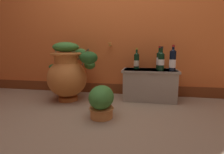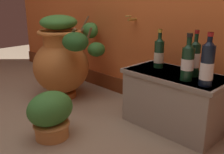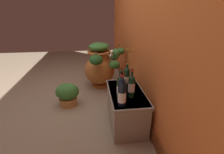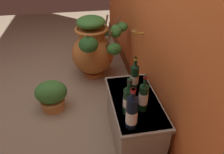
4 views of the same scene
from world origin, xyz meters
TOP-DOWN VIEW (x-y plane):
  - ground_plane at (0.00, 0.00)m, footprint 7.00×7.00m
  - terracotta_urn at (-0.63, 0.64)m, footprint 0.86×0.70m
  - stone_ledge at (0.45, 0.88)m, footprint 0.73×0.39m
  - wine_bottle_left at (0.26, 0.91)m, footprint 0.07×0.07m
  - wine_bottle_middle at (0.56, 0.90)m, footprint 0.07×0.07m
  - wine_bottle_right at (0.72, 0.77)m, footprint 0.08×0.08m
  - wine_bottle_back at (0.58, 0.78)m, footprint 0.08×0.08m
  - potted_shrub at (-0.05, 0.14)m, footprint 0.25×0.33m

SIDE VIEW (x-z plane):
  - ground_plane at x=0.00m, z-range 0.00..0.00m
  - potted_shrub at x=-0.05m, z-range 0.01..0.34m
  - stone_ledge at x=0.45m, z-range 0.01..0.43m
  - terracotta_urn at x=-0.63m, z-range -0.01..0.78m
  - wine_bottle_left at x=0.26m, z-range 0.39..0.68m
  - wine_bottle_middle at x=0.56m, z-range 0.39..0.71m
  - wine_bottle_back at x=0.58m, z-range 0.40..0.70m
  - wine_bottle_right at x=0.72m, z-range 0.39..0.72m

